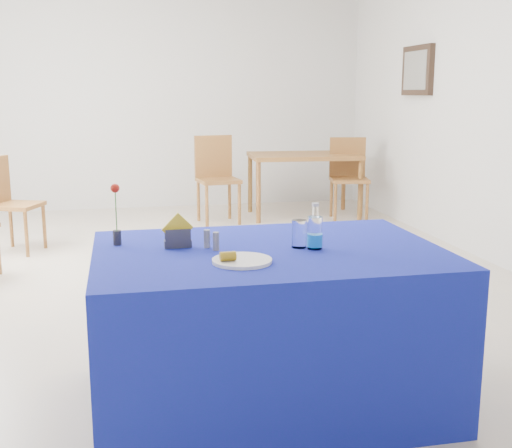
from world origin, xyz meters
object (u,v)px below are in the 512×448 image
(water_bottle, at_px, (315,234))
(blue_table, at_px, (268,326))
(chair_bg_right, at_px, (348,172))
(chair_win_b, at_px, (8,197))
(oak_table, at_px, (304,160))
(chair_bg_left, at_px, (216,172))
(plate, at_px, (242,261))

(water_bottle, bearing_deg, blue_table, 167.77)
(chair_bg_right, distance_m, chair_win_b, 3.77)
(chair_bg_right, relative_size, chair_win_b, 1.07)
(oak_table, height_order, chair_bg_left, chair_bg_left)
(plate, height_order, blue_table, plate)
(oak_table, bearing_deg, plate, -109.17)
(water_bottle, distance_m, chair_bg_left, 4.50)
(chair_win_b, bearing_deg, blue_table, -132.77)
(water_bottle, distance_m, chair_win_b, 3.96)
(chair_bg_left, bearing_deg, chair_win_b, -161.18)
(water_bottle, distance_m, chair_bg_right, 4.71)
(water_bottle, bearing_deg, plate, -155.42)
(chair_win_b, bearing_deg, chair_bg_left, -43.02)
(plate, xyz_separation_m, chair_bg_left, (0.58, 4.66, -0.20))
(chair_bg_right, xyz_separation_m, chair_win_b, (-3.66, -0.90, -0.03))
(blue_table, relative_size, water_bottle, 7.44)
(oak_table, distance_m, chair_win_b, 3.38)
(blue_table, bearing_deg, chair_win_b, 116.36)
(blue_table, height_order, chair_win_b, chair_win_b)
(plate, height_order, chair_win_b, chair_win_b)
(blue_table, distance_m, chair_win_b, 3.81)
(oak_table, bearing_deg, blue_table, -108.14)
(oak_table, bearing_deg, chair_bg_left, -174.48)
(plate, xyz_separation_m, blue_table, (0.17, 0.22, -0.39))
(plate, xyz_separation_m, oak_table, (1.66, 4.77, -0.09))
(plate, bearing_deg, chair_bg_left, 82.88)
(water_bottle, xyz_separation_m, oak_table, (1.28, 4.59, -0.15))
(oak_table, height_order, chair_bg_right, chair_bg_right)
(blue_table, distance_m, chair_bg_left, 4.47)
(plate, bearing_deg, blue_table, 52.43)
(blue_table, bearing_deg, chair_bg_right, 65.45)
(oak_table, distance_m, chair_bg_left, 1.08)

